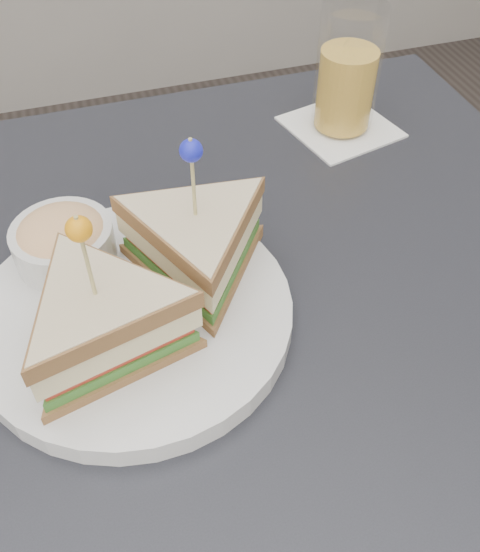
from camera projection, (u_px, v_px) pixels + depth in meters
name	position (u px, v px, depth m)	size (l,w,h in m)	color
table	(233.00, 376.00, 0.59)	(0.80, 0.80, 0.75)	black
plate_meal	(139.00, 284.00, 0.51)	(0.34, 0.34, 0.16)	silver
drink_set	(347.00, 78.00, 0.70)	(0.14, 0.14, 0.15)	white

